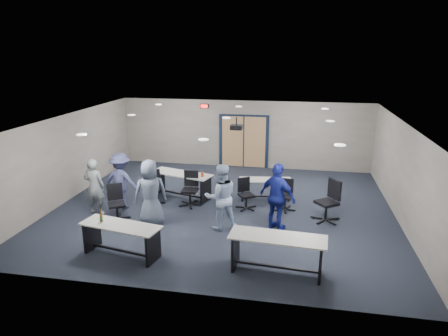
% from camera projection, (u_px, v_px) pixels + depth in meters
% --- Properties ---
extents(floor, '(10.00, 10.00, 0.00)m').
position_uv_depth(floor, '(224.00, 208.00, 12.16)').
color(floor, '#1C212D').
rests_on(floor, ground).
extents(back_wall, '(10.00, 0.04, 2.70)m').
position_uv_depth(back_wall, '(244.00, 134.00, 16.01)').
color(back_wall, slate).
rests_on(back_wall, floor).
extents(front_wall, '(10.00, 0.04, 2.70)m').
position_uv_depth(front_wall, '(180.00, 231.00, 7.53)').
color(front_wall, slate).
rests_on(front_wall, floor).
extents(left_wall, '(0.04, 9.00, 2.70)m').
position_uv_depth(left_wall, '(69.00, 157.00, 12.64)').
color(left_wall, slate).
rests_on(left_wall, floor).
extents(right_wall, '(0.04, 9.00, 2.70)m').
position_uv_depth(right_wall, '(403.00, 174.00, 10.90)').
color(right_wall, slate).
rests_on(right_wall, floor).
extents(ceiling, '(10.00, 9.00, 0.04)m').
position_uv_depth(ceiling, '(223.00, 120.00, 11.38)').
color(ceiling, silver).
rests_on(ceiling, back_wall).
extents(double_door, '(2.00, 0.07, 2.20)m').
position_uv_depth(double_door, '(244.00, 142.00, 16.06)').
color(double_door, black).
rests_on(double_door, back_wall).
extents(exit_sign, '(0.32, 0.07, 0.18)m').
position_uv_depth(exit_sign, '(204.00, 106.00, 15.92)').
color(exit_sign, black).
rests_on(exit_sign, back_wall).
extents(ceiling_projector, '(0.35, 0.32, 0.37)m').
position_uv_depth(ceiling_projector, '(236.00, 127.00, 11.88)').
color(ceiling_projector, black).
rests_on(ceiling_projector, ceiling).
extents(ceiling_can_lights, '(6.24, 5.74, 0.02)m').
position_uv_depth(ceiling_can_lights, '(225.00, 119.00, 11.63)').
color(ceiling_can_lights, silver).
rests_on(ceiling_can_lights, ceiling).
extents(table_front_left, '(1.99, 1.00, 1.06)m').
position_uv_depth(table_front_left, '(121.00, 234.00, 9.21)').
color(table_front_left, beige).
rests_on(table_front_left, floor).
extents(table_front_right, '(2.10, 0.84, 0.83)m').
position_uv_depth(table_front_right, '(277.00, 248.00, 8.50)').
color(table_front_right, beige).
rests_on(table_front_right, floor).
extents(table_back_left, '(2.14, 1.23, 0.96)m').
position_uv_depth(table_back_left, '(182.00, 181.00, 12.84)').
color(table_back_left, beige).
rests_on(table_back_left, floor).
extents(table_back_right, '(1.71, 0.79, 0.67)m').
position_uv_depth(table_back_right, '(265.00, 186.00, 12.72)').
color(table_back_right, beige).
rests_on(table_back_right, floor).
extents(chair_back_a, '(0.82, 0.82, 1.07)m').
position_uv_depth(chair_back_a, '(152.00, 188.00, 12.27)').
color(chair_back_a, black).
rests_on(chair_back_a, floor).
extents(chair_back_b, '(0.69, 0.69, 1.06)m').
position_uv_depth(chair_back_b, '(190.00, 189.00, 12.18)').
color(chair_back_b, black).
rests_on(chair_back_b, floor).
extents(chair_back_c, '(0.81, 0.81, 0.93)m').
position_uv_depth(chair_back_c, '(246.00, 194.00, 11.95)').
color(chair_back_c, black).
rests_on(chair_back_c, floor).
extents(chair_back_d, '(0.68, 0.68, 0.94)m').
position_uv_depth(chair_back_d, '(285.00, 195.00, 11.83)').
color(chair_back_d, black).
rests_on(chair_back_d, floor).
extents(chair_loose_left, '(0.88, 0.88, 1.02)m').
position_uv_depth(chair_loose_left, '(116.00, 203.00, 11.13)').
color(chair_loose_left, black).
rests_on(chair_loose_left, floor).
extents(chair_loose_right, '(1.04, 1.04, 1.18)m').
position_uv_depth(chair_loose_right, '(327.00, 201.00, 11.06)').
color(chair_loose_right, black).
rests_on(chair_loose_right, floor).
extents(person_gray, '(0.61, 0.40, 1.66)m').
position_uv_depth(person_gray, '(94.00, 187.00, 11.50)').
color(person_gray, gray).
rests_on(person_gray, floor).
extents(person_plaid, '(1.06, 0.94, 1.83)m').
position_uv_depth(person_plaid, '(150.00, 193.00, 10.75)').
color(person_plaid, slate).
rests_on(person_plaid, floor).
extents(person_lightblue, '(1.07, 0.96, 1.80)m').
position_uv_depth(person_lightblue, '(221.00, 197.00, 10.50)').
color(person_lightblue, '#B1C6EB').
rests_on(person_lightblue, floor).
extents(person_navy, '(1.15, 0.94, 1.83)m').
position_uv_depth(person_navy, '(277.00, 197.00, 10.45)').
color(person_navy, navy).
rests_on(person_navy, floor).
extents(person_back, '(1.15, 0.72, 1.72)m').
position_uv_depth(person_back, '(121.00, 181.00, 11.90)').
color(person_back, '#3D426F').
rests_on(person_back, floor).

